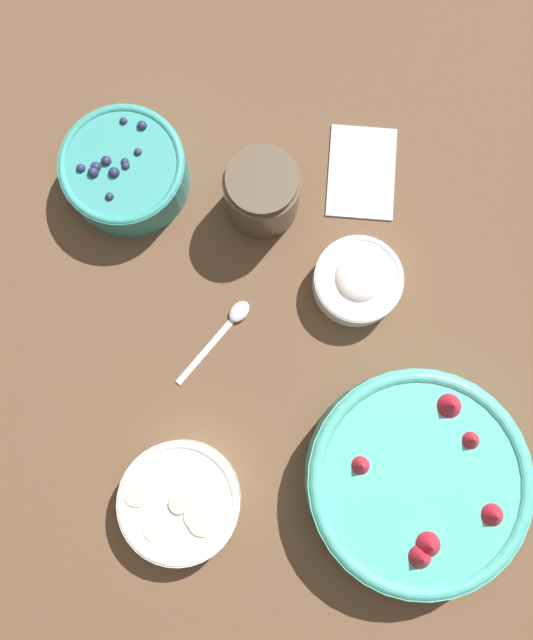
% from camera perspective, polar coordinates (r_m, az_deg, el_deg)
% --- Properties ---
extents(ground_plane, '(4.00, 4.00, 0.00)m').
position_cam_1_polar(ground_plane, '(0.82, 0.08, -0.07)').
color(ground_plane, brown).
extents(bowl_strawberries, '(0.27, 0.27, 0.09)m').
position_cam_1_polar(bowl_strawberries, '(0.79, 13.60, -14.07)').
color(bowl_strawberries, '#47AD9E').
rests_on(bowl_strawberries, ground_plane).
extents(bowl_blueberries, '(0.16, 0.16, 0.07)m').
position_cam_1_polar(bowl_blueberries, '(0.85, -12.82, 13.19)').
color(bowl_blueberries, teal).
rests_on(bowl_blueberries, ground_plane).
extents(bowl_bananas, '(0.15, 0.15, 0.04)m').
position_cam_1_polar(bowl_bananas, '(0.80, -7.94, -16.15)').
color(bowl_bananas, white).
rests_on(bowl_bananas, ground_plane).
extents(bowl_cream, '(0.11, 0.11, 0.05)m').
position_cam_1_polar(bowl_cream, '(0.81, 8.33, 3.58)').
color(bowl_cream, white).
rests_on(bowl_cream, ground_plane).
extents(jar_chocolate, '(0.10, 0.10, 0.10)m').
position_cam_1_polar(jar_chocolate, '(0.81, -0.54, 11.49)').
color(jar_chocolate, brown).
rests_on(jar_chocolate, ground_plane).
extents(napkin, '(0.14, 0.11, 0.01)m').
position_cam_1_polar(napkin, '(0.88, 8.71, 13.26)').
color(napkin, '#B2BCC6').
rests_on(napkin, ground_plane).
extents(spoon, '(0.11, 0.10, 0.01)m').
position_cam_1_polar(spoon, '(0.81, -3.68, -0.60)').
color(spoon, silver).
rests_on(spoon, ground_plane).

